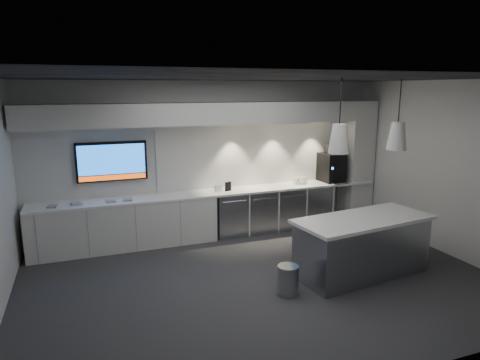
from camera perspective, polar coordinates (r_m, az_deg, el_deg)
name	(u,v)px	position (r m, az deg, el deg)	size (l,w,h in m)	color
floor	(261,281)	(6.66, 2.81, -13.27)	(7.00, 7.00, 0.00)	#313134
ceiling	(263,77)	(6.02, 3.11, 13.49)	(7.00, 7.00, 0.00)	black
wall_back	(212,158)	(8.48, -3.81, 2.90)	(7.00, 7.00, 0.00)	silver
wall_front	(372,241)	(4.09, 17.18, -7.78)	(7.00, 7.00, 0.00)	silver
wall_right	(448,169)	(8.20, 26.00, 1.38)	(7.00, 7.00, 0.00)	silver
back_counter	(217,192)	(8.30, -3.10, -1.66)	(6.80, 0.65, 0.04)	white
left_base_cabinets	(125,224)	(8.09, -15.02, -5.75)	(3.30, 0.63, 0.86)	silver
fridge_unit_a	(229,214)	(8.49, -1.45, -4.51)	(0.60, 0.61, 0.85)	gray
fridge_unit_b	(258,210)	(8.71, 2.47, -4.08)	(0.60, 0.61, 0.85)	gray
fridge_unit_c	(286,208)	(8.97, 6.19, -3.67)	(0.60, 0.61, 0.85)	gray
fridge_unit_d	(313,205)	(9.26, 9.68, -3.26)	(0.60, 0.61, 0.85)	gray
backsplash	(267,153)	(8.87, 3.67, 3.64)	(4.60, 0.03, 1.30)	silver
soffit	(216,113)	(8.10, -3.28, 8.89)	(6.90, 0.60, 0.40)	silver
column	(356,161)	(9.67, 15.23, 2.44)	(0.55, 0.55, 2.60)	silver
wall_tv	(112,161)	(8.08, -16.72, 2.39)	(1.25, 0.07, 0.72)	black
island	(362,246)	(6.97, 15.95, -8.43)	(2.26, 1.19, 0.92)	gray
bin	(288,280)	(6.22, 6.40, -13.11)	(0.30, 0.30, 0.42)	gray
coffee_machine	(331,166)	(9.33, 12.09, 1.83)	(0.46, 0.63, 0.80)	black
sign_black	(228,186)	(8.30, -1.60, -0.86)	(0.14, 0.02, 0.18)	black
sign_white	(218,189)	(8.20, -2.92, -1.17)	(0.18, 0.02, 0.14)	white
cup_cluster	(300,181)	(8.97, 8.01, -0.11)	(0.26, 0.17, 0.14)	white
tray_a	(53,206)	(7.86, -23.71, -3.23)	(0.16, 0.16, 0.03)	gray
tray_b	(76,204)	(7.88, -21.01, -2.97)	(0.16, 0.16, 0.03)	gray
tray_c	(111,201)	(7.86, -16.85, -2.72)	(0.16, 0.16, 0.03)	gray
tray_d	(128,200)	(7.88, -14.74, -2.55)	(0.16, 0.16, 0.03)	gray
pendant_left	(339,139)	(6.29, 13.04, 5.40)	(0.29, 0.29, 1.12)	silver
pendant_right	(397,136)	(6.91, 20.23, 5.55)	(0.29, 0.29, 1.12)	silver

